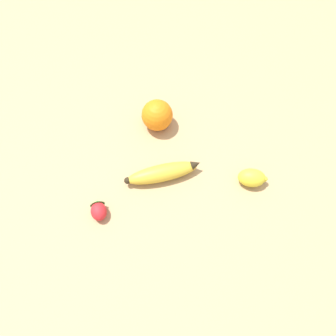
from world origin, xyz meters
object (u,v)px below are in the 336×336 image
at_px(banana, 163,173).
at_px(strawberry, 98,210).
at_px(orange, 157,115).
at_px(lemon, 252,178).

height_order(banana, strawberry, banana).
bearing_deg(strawberry, orange, -43.22).
relative_size(orange, strawberry, 1.37).
relative_size(banana, strawberry, 3.08).
relative_size(strawberry, lemon, 0.82).
height_order(strawberry, lemon, lemon).
height_order(banana, orange, orange).
bearing_deg(orange, banana, 15.06).
relative_size(orange, lemon, 1.13).
distance_m(strawberry, lemon, 0.38).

